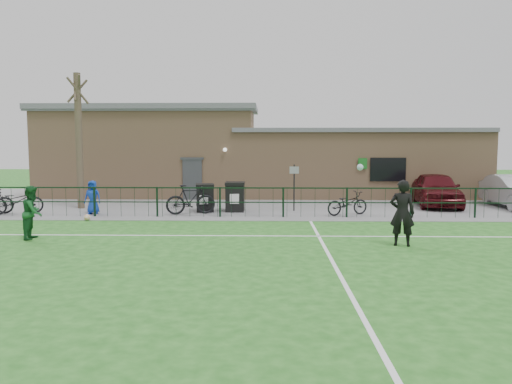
{
  "coord_description": "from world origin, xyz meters",
  "views": [
    {
      "loc": [
        0.41,
        -11.53,
        2.9
      ],
      "look_at": [
        0.0,
        5.0,
        1.3
      ],
      "focal_mm": 35.0,
      "sensor_mm": 36.0,
      "label": 1
    }
  ],
  "objects_px": {
    "wheelie_bin_left": "(205,199)",
    "bicycle_c": "(16,201)",
    "car_maroon": "(436,189)",
    "outfield_player": "(33,212)",
    "sign_post": "(294,188)",
    "bicycle_e": "(347,203)",
    "spectator_child": "(93,197)",
    "wheelie_bin_right": "(235,198)",
    "ball_ground": "(87,217)",
    "bicycle_d": "(191,199)",
    "bare_tree": "(79,142)"
  },
  "relations": [
    {
      "from": "sign_post",
      "to": "bicycle_d",
      "type": "distance_m",
      "value": 4.46
    },
    {
      "from": "outfield_player",
      "to": "bicycle_e",
      "type": "bearing_deg",
      "value": -69.33
    },
    {
      "from": "wheelie_bin_left",
      "to": "outfield_player",
      "type": "xyz_separation_m",
      "value": [
        -4.49,
        -6.2,
        0.25
      ]
    },
    {
      "from": "car_maroon",
      "to": "ball_ground",
      "type": "distance_m",
      "value": 15.4
    },
    {
      "from": "wheelie_bin_left",
      "to": "ball_ground",
      "type": "distance_m",
      "value": 4.91
    },
    {
      "from": "wheelie_bin_left",
      "to": "car_maroon",
      "type": "relative_size",
      "value": 0.24
    },
    {
      "from": "bare_tree",
      "to": "sign_post",
      "type": "bearing_deg",
      "value": -3.96
    },
    {
      "from": "ball_ground",
      "to": "bicycle_d",
      "type": "bearing_deg",
      "value": 24.44
    },
    {
      "from": "car_maroon",
      "to": "spectator_child",
      "type": "xyz_separation_m",
      "value": [
        -15.01,
        -3.02,
        -0.09
      ]
    },
    {
      "from": "car_maroon",
      "to": "spectator_child",
      "type": "relative_size",
      "value": 3.32
    },
    {
      "from": "outfield_player",
      "to": "ball_ground",
      "type": "height_order",
      "value": "outfield_player"
    },
    {
      "from": "bare_tree",
      "to": "bicycle_e",
      "type": "xyz_separation_m",
      "value": [
        11.61,
        -1.9,
        -2.5
      ]
    },
    {
      "from": "sign_post",
      "to": "wheelie_bin_right",
      "type": "bearing_deg",
      "value": -175.4
    },
    {
      "from": "wheelie_bin_right",
      "to": "ball_ground",
      "type": "xyz_separation_m",
      "value": [
        -5.45,
        -2.62,
        -0.48
      ]
    },
    {
      "from": "ball_ground",
      "to": "bicycle_c",
      "type": "bearing_deg",
      "value": 156.12
    },
    {
      "from": "wheelie_bin_right",
      "to": "ball_ground",
      "type": "distance_m",
      "value": 6.07
    },
    {
      "from": "wheelie_bin_right",
      "to": "bicycle_d",
      "type": "distance_m",
      "value": 2.0
    },
    {
      "from": "bicycle_c",
      "to": "spectator_child",
      "type": "bearing_deg",
      "value": -112.07
    },
    {
      "from": "car_maroon",
      "to": "ball_ground",
      "type": "xyz_separation_m",
      "value": [
        -14.66,
        -4.66,
        -0.68
      ]
    },
    {
      "from": "wheelie_bin_left",
      "to": "wheelie_bin_right",
      "type": "xyz_separation_m",
      "value": [
        1.28,
        0.06,
        0.04
      ]
    },
    {
      "from": "bare_tree",
      "to": "bicycle_e",
      "type": "relative_size",
      "value": 3.27
    },
    {
      "from": "wheelie_bin_right",
      "to": "ball_ground",
      "type": "relative_size",
      "value": 4.89
    },
    {
      "from": "wheelie_bin_right",
      "to": "sign_post",
      "type": "distance_m",
      "value": 2.57
    },
    {
      "from": "bicycle_d",
      "to": "spectator_child",
      "type": "relative_size",
      "value": 1.46
    },
    {
      "from": "car_maroon",
      "to": "bicycle_c",
      "type": "distance_m",
      "value": 18.42
    },
    {
      "from": "wheelie_bin_left",
      "to": "bicycle_c",
      "type": "distance_m",
      "value": 7.73
    },
    {
      "from": "sign_post",
      "to": "spectator_child",
      "type": "relative_size",
      "value": 1.45
    },
    {
      "from": "bicycle_c",
      "to": "bicycle_e",
      "type": "xyz_separation_m",
      "value": [
        13.57,
        0.03,
        -0.06
      ]
    },
    {
      "from": "wheelie_bin_left",
      "to": "spectator_child",
      "type": "distance_m",
      "value": 4.62
    },
    {
      "from": "wheelie_bin_left",
      "to": "bicycle_e",
      "type": "xyz_separation_m",
      "value": [
        5.91,
        -0.98,
        -0.06
      ]
    },
    {
      "from": "car_maroon",
      "to": "bicycle_e",
      "type": "relative_size",
      "value": 2.5
    },
    {
      "from": "wheelie_bin_right",
      "to": "spectator_child",
      "type": "bearing_deg",
      "value": -170.73
    },
    {
      "from": "sign_post",
      "to": "bicycle_c",
      "type": "height_order",
      "value": "sign_post"
    },
    {
      "from": "spectator_child",
      "to": "ball_ground",
      "type": "relative_size",
      "value": 5.77
    },
    {
      "from": "car_maroon",
      "to": "outfield_player",
      "type": "bearing_deg",
      "value": -143.2
    },
    {
      "from": "spectator_child",
      "to": "bicycle_c",
      "type": "bearing_deg",
      "value": -176.73
    },
    {
      "from": "ball_ground",
      "to": "bare_tree",
      "type": "bearing_deg",
      "value": 113.83
    },
    {
      "from": "car_maroon",
      "to": "bicycle_e",
      "type": "height_order",
      "value": "car_maroon"
    },
    {
      "from": "bare_tree",
      "to": "ball_ground",
      "type": "height_order",
      "value": "bare_tree"
    },
    {
      "from": "bicycle_e",
      "to": "ball_ground",
      "type": "bearing_deg",
      "value": 75.42
    },
    {
      "from": "wheelie_bin_left",
      "to": "car_maroon",
      "type": "distance_m",
      "value": 10.7
    },
    {
      "from": "wheelie_bin_left",
      "to": "sign_post",
      "type": "distance_m",
      "value": 3.85
    },
    {
      "from": "sign_post",
      "to": "wheelie_bin_left",
      "type": "bearing_deg",
      "value": -175.98
    },
    {
      "from": "car_maroon",
      "to": "wheelie_bin_right",
      "type": "bearing_deg",
      "value": -159.69
    },
    {
      "from": "wheelie_bin_left",
      "to": "bicycle_d",
      "type": "distance_m",
      "value": 1.01
    },
    {
      "from": "car_maroon",
      "to": "ball_ground",
      "type": "relative_size",
      "value": 19.18
    },
    {
      "from": "spectator_child",
      "to": "ball_ground",
      "type": "bearing_deg",
      "value": -76.43
    },
    {
      "from": "bicycle_c",
      "to": "wheelie_bin_right",
      "type": "bearing_deg",
      "value": -107.03
    },
    {
      "from": "wheelie_bin_right",
      "to": "bare_tree",
      "type": "bearing_deg",
      "value": 172.7
    },
    {
      "from": "bare_tree",
      "to": "ball_ground",
      "type": "bearing_deg",
      "value": -66.17
    }
  ]
}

